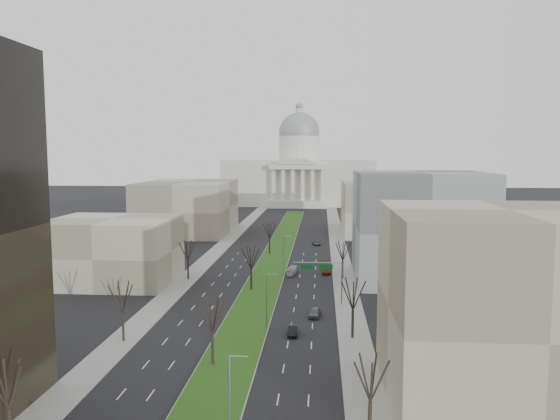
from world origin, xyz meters
The scene contains 28 objects.
ground centered at (0.00, 120.00, 0.00)m, with size 600.00×600.00×0.00m, color black.
median centered at (0.00, 118.99, 0.10)m, with size 8.00×222.03×0.20m.
sidewalk_left centered at (-17.50, 95.00, 0.07)m, with size 5.00×330.00×0.15m, color gray.
sidewalk_right centered at (17.50, 95.00, 0.07)m, with size 5.00×330.00×0.15m, color gray.
capitol centered at (0.00, 269.59, 16.31)m, with size 80.00×46.00×55.00m.
building_beige_left centered at (-33.00, 85.00, 7.00)m, with size 26.00×22.00×14.00m, color gray.
building_tan_right centered at (33.00, 32.00, 11.00)m, with size 26.00×24.00×22.00m, color gray.
building_grey_right centered at (34.00, 92.00, 12.00)m, with size 28.00×26.00×24.00m, color slate.
building_far_left centered at (-35.00, 160.00, 9.00)m, with size 30.00×40.00×18.00m, color gray.
building_far_right centered at (35.00, 165.00, 9.00)m, with size 30.00×40.00×18.00m, color gray.
tree_left_near centered at (-17.20, 18.00, 6.61)m, with size 5.10×5.10×9.18m.
tree_left_mid centered at (-17.20, 48.00, 7.00)m, with size 5.40×5.40×9.72m.
tree_left_far centered at (-17.20, 88.00, 6.84)m, with size 5.28×5.28×9.50m.
tree_right_near centered at (17.20, 22.00, 6.69)m, with size 5.16×5.16×9.29m.
tree_right_mid centered at (17.20, 52.00, 7.16)m, with size 5.52×5.52×9.94m.
tree_right_far centered at (17.20, 92.00, 6.53)m, with size 5.04×5.04×9.07m.
tree_median_a centered at (-2.00, 40.00, 7.00)m, with size 5.40×5.40×9.72m.
tree_median_b centered at (-2.00, 80.00, 7.00)m, with size 5.40×5.40×9.72m.
tree_median_c centered at (-2.00, 120.00, 7.00)m, with size 5.40×5.40×9.72m.
streetlamp_median_a centered at (3.76, 20.00, 4.81)m, with size 1.90×0.20×9.16m.
streetlamp_median_b centered at (3.76, 55.00, 4.81)m, with size 1.90×0.20×9.16m.
streetlamp_median_c centered at (3.76, 95.00, 4.81)m, with size 1.90×0.20×9.16m.
mast_arm_signs centered at (13.49, 70.03, 6.11)m, with size 9.12×0.24×8.09m.
car_grey_near centered at (11.35, 62.58, 0.76)m, with size 1.80×4.48×1.53m, color #575960.
car_black centered at (7.97, 52.94, 0.69)m, with size 1.47×4.21×1.39m, color black.
car_red centered at (13.50, 96.60, 0.70)m, with size 1.97×4.85×1.41m, color maroon.
car_grey_far centered at (10.89, 136.24, 0.64)m, with size 2.12×4.60×1.28m, color #4A4C52.
box_van centered at (5.59, 95.03, 0.90)m, with size 1.51×6.46×1.80m, color silver.
Camera 1 is at (12.28, -29.37, 28.31)m, focal length 35.00 mm.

